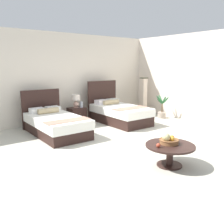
# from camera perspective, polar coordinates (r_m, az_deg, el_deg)

# --- Properties ---
(ground_plane) EXTENTS (10.21, 9.80, 0.02)m
(ground_plane) POSITION_cam_1_polar(r_m,az_deg,el_deg) (6.10, 3.61, -6.92)
(ground_plane) COLOR #BBB7A6
(wall_back) EXTENTS (10.21, 0.12, 2.87)m
(wall_back) POSITION_cam_1_polar(r_m,az_deg,el_deg) (8.39, -10.53, 7.86)
(wall_back) COLOR silver
(wall_back) RESTS_ON ground
(wall_side_right) EXTENTS (0.12, 5.40, 2.87)m
(wall_side_right) POSITION_cam_1_polar(r_m,az_deg,el_deg) (8.60, 18.80, 7.54)
(wall_side_right) COLOR silver
(wall_side_right) RESTS_ON ground
(bed_near_window) EXTENTS (1.18, 2.13, 1.13)m
(bed_near_window) POSITION_cam_1_polar(r_m,az_deg,el_deg) (6.82, -13.04, -2.65)
(bed_near_window) COLOR black
(bed_near_window) RESTS_ON ground
(bed_near_corner) EXTENTS (1.17, 2.08, 1.31)m
(bed_near_corner) POSITION_cam_1_polar(r_m,az_deg,el_deg) (7.97, 1.54, -0.21)
(bed_near_corner) COLOR black
(bed_near_corner) RESTS_ON ground
(nightstand) EXTENTS (0.52, 0.44, 0.49)m
(nightstand) POSITION_cam_1_polar(r_m,az_deg,el_deg) (8.04, -8.18, -0.74)
(nightstand) COLOR black
(nightstand) RESTS_ON ground
(table_lamp) EXTENTS (0.27, 0.27, 0.42)m
(table_lamp) POSITION_cam_1_polar(r_m,az_deg,el_deg) (7.97, -8.35, 2.86)
(table_lamp) COLOR tan
(table_lamp) RESTS_ON nightstand
(vase) EXTENTS (0.10, 0.10, 0.19)m
(vase) POSITION_cam_1_polar(r_m,az_deg,el_deg) (8.02, -7.14, 1.73)
(vase) COLOR silver
(vase) RESTS_ON nightstand
(coffee_table) EXTENTS (0.91, 0.91, 0.41)m
(coffee_table) POSITION_cam_1_polar(r_m,az_deg,el_deg) (4.71, 13.30, -8.52)
(coffee_table) COLOR black
(coffee_table) RESTS_ON ground
(fruit_bowl) EXTENTS (0.36, 0.36, 0.22)m
(fruit_bowl) POSITION_cam_1_polar(r_m,az_deg,el_deg) (4.71, 12.98, -6.35)
(fruit_bowl) COLOR brown
(fruit_bowl) RESTS_ON coffee_table
(loose_apple) EXTENTS (0.08, 0.08, 0.08)m
(loose_apple) POSITION_cam_1_polar(r_m,az_deg,el_deg) (4.48, 10.71, -7.62)
(loose_apple) COLOR #B33D26
(loose_apple) RESTS_ON coffee_table
(floor_lamp_corner) EXTENTS (0.24, 0.24, 1.37)m
(floor_lamp_corner) POSITION_cam_1_polar(r_m,az_deg,el_deg) (9.49, 7.31, 3.74)
(floor_lamp_corner) COLOR black
(floor_lamp_corner) RESTS_ON ground
(potted_palm) EXTENTS (0.46, 0.56, 0.83)m
(potted_palm) POSITION_cam_1_polar(r_m,az_deg,el_deg) (8.83, 11.50, 0.37)
(potted_palm) COLOR #A39282
(potted_palm) RESTS_ON ground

